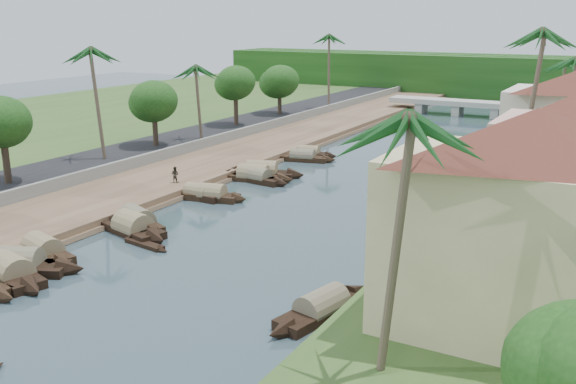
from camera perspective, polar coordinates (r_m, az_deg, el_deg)
The scene contains 38 objects.
ground at distance 41.19m, azimuth -7.11°, elevation -6.37°, with size 220.00×220.00×0.00m, color #33464D.
left_bank at distance 65.60m, azimuth -8.22°, elevation 2.14°, with size 10.00×180.00×0.80m, color brown.
right_bank at distance 52.94m, azimuth 23.67°, elevation -1.96°, with size 16.00×180.00×1.20m, color #2F4F1F.
road at distance 70.90m, azimuth -13.73°, elevation 3.09°, with size 8.00×180.00×1.40m, color black.
retaining_wall at distance 67.97m, azimuth -11.08°, elevation 3.29°, with size 0.40×180.00×1.10m, color slate.
treeline at distance 133.22m, azimuth 19.30°, elevation 9.62°, with size 120.00×14.00×8.00m.
bridge at distance 106.13m, azimuth 16.47°, elevation 7.38°, with size 28.00×4.00×2.40m.
building_near at distance 30.31m, azimuth 20.44°, elevation -2.43°, with size 14.85×14.85×10.20m.
sampan_1 at distance 41.78m, azimuth -23.37°, elevation -6.63°, with size 7.96×3.91×2.30m.
sampan_3 at distance 42.86m, azimuth -22.98°, elevation -6.04°, with size 8.76×5.25×2.35m.
sampan_4 at distance 44.77m, azimuth -20.94°, elevation -4.94°, with size 7.74×3.57×2.16m.
sampan_5 at distance 47.60m, azimuth -13.59°, elevation -3.15°, with size 7.80×3.71×2.40m.
sampan_6 at distance 48.99m, azimuth -13.28°, elevation -2.61°, with size 7.74×4.64×2.29m.
sampan_7 at distance 55.79m, azimuth -8.01°, elevation -0.18°, with size 6.66×1.80×1.81m.
sampan_8 at distance 55.15m, azimuth -6.75°, elevation -0.31°, with size 6.65×2.79×2.04m.
sampan_9 at distance 60.96m, azimuth -2.78°, elevation 1.28°, with size 7.64×2.43×1.94m.
sampan_10 at distance 61.52m, azimuth -3.10°, elevation 1.42°, with size 8.45×3.41×2.27m.
sampan_11 at distance 62.78m, azimuth -2.35°, elevation 1.71°, with size 8.79×4.79×2.45m.
sampan_12 at distance 69.84m, azimuth 1.30°, elevation 3.09°, with size 7.69×3.03×1.85m.
sampan_13 at distance 71.77m, azimuth 1.88°, elevation 3.42°, with size 6.70×2.58×1.85m.
sampan_14 at distance 34.11m, azimuth 3.02°, elevation -10.26°, with size 3.33×8.39×2.03m.
sampan_15 at distance 42.74m, azimuth 9.87°, elevation -5.08°, with size 3.78×7.16×1.94m.
sampan_16 at distance 57.72m, azimuth 14.95°, elevation -0.02°, with size 2.08×8.01×1.97m.
canoe_1 at distance 45.03m, azimuth -12.62°, elevation -4.59°, with size 4.68×1.47×0.75m.
canoe_2 at distance 63.76m, azimuth -2.09°, elevation 1.63°, with size 4.85×1.74×0.70m.
palm_0 at distance 23.92m, azimuth 9.52°, elevation 6.00°, with size 3.20×3.20×11.93m.
palm_1 at distance 38.22m, azimuth 18.35°, elevation 5.14°, with size 3.20×3.20×9.41m.
palm_2 at distance 53.05m, azimuth 21.02°, elevation 12.82°, with size 3.20×3.20×14.46m.
palm_3 at distance 70.69m, azimuth 23.81°, elevation 10.56°, with size 3.20×3.20×11.47m.
palm_5 at distance 65.86m, azimuth -16.76°, elevation 11.80°, with size 3.20×3.20×12.27m.
palm_6 at distance 74.98m, azimuth -7.99°, elevation 10.79°, with size 3.20×3.20×9.80m.
palm_7 at distance 85.65m, azimuth 23.41°, elevation 10.41°, with size 3.20×3.20×10.25m.
palm_8 at distance 101.19m, azimuth 3.72°, elevation 13.54°, with size 3.20×3.20×12.59m.
tree_2 at distance 59.10m, azimuth -24.10°, elevation 5.60°, with size 4.95×4.95×7.26m.
tree_3 at distance 72.22m, azimuth -11.85°, elevation 7.81°, with size 5.15×5.15×6.95m.
tree_4 at distance 84.96m, azimuth -4.70°, elevation 9.56°, with size 5.03×5.03×7.53m.
tree_5 at distance 94.87m, azimuth -0.76°, elevation 9.72°, with size 5.46×5.46×6.88m.
person_far at distance 58.29m, azimuth -10.02°, elevation 1.55°, with size 0.71×0.56×1.47m, color #352F25.
Camera 1 is at (22.85, -30.78, 15.08)m, focal length 40.00 mm.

